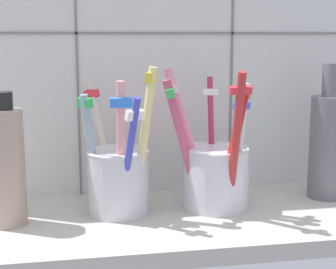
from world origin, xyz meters
TOP-DOWN VIEW (x-y plane):
  - counter_slab at (0.00, 0.00)cm, footprint 64.00×22.00cm
  - tile_wall_back at (0.00, 12.00)cm, footprint 64.00×2.20cm
  - toothbrush_cup_left at (-6.21, 2.16)cm, footprint 9.51×12.97cm
  - toothbrush_cup_right at (6.08, 2.10)cm, footprint 11.37×14.00cm
  - ceramic_vase at (22.23, 3.87)cm, footprint 5.00×5.00cm
  - soap_bottle at (-19.32, 0.65)cm, footprint 4.46×4.46cm

SIDE VIEW (x-z plane):
  - counter_slab at x=0.00cm, z-range 0.00..2.00cm
  - toothbrush_cup_left at x=-6.21cm, z-range -2.28..15.97cm
  - toothbrush_cup_right at x=6.08cm, z-range -2.07..15.80cm
  - soap_bottle at x=-19.32cm, z-range 1.33..16.84cm
  - ceramic_vase at x=22.23cm, z-range 0.46..18.63cm
  - tile_wall_back at x=0.00cm, z-range 0.00..45.00cm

